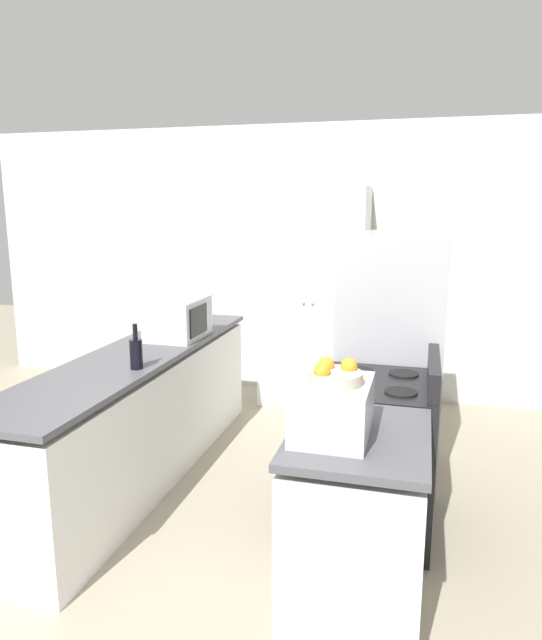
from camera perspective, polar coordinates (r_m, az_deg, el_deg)
wall_back at (r=5.59m, az=4.46°, el=5.78°), size 7.00×0.06×2.60m
counter_left at (r=4.06m, az=-12.99°, el=-9.39°), size 0.60×2.77×0.88m
counter_right at (r=2.75m, az=8.53°, el=-19.99°), size 0.60×0.78×0.88m
pantry_cabinet at (r=5.30m, az=4.33°, el=2.24°), size 0.95×0.58×2.01m
stove at (r=3.41m, az=10.47°, el=-13.06°), size 0.66×0.71×1.04m
refrigerator at (r=4.01m, az=11.86°, el=-3.49°), size 0.70×0.76×1.67m
microwave at (r=4.26m, az=-9.27°, el=0.17°), size 0.36×0.49×0.29m
wine_bottle at (r=3.51m, az=-13.34°, el=-3.19°), size 0.08×0.08×0.28m
toaster_oven at (r=2.47m, az=6.15°, el=-8.82°), size 0.32×0.42×0.23m
fruit_bowl at (r=2.42m, az=6.38°, el=-5.44°), size 0.23×0.23×0.10m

